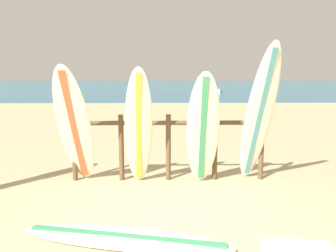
% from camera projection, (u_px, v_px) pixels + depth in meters
% --- Properties ---
extents(ground_plane, '(120.00, 120.00, 0.00)m').
position_uv_depth(ground_plane, '(164.00, 227.00, 4.05)').
color(ground_plane, tan).
extents(ocean_water, '(120.00, 80.00, 0.01)m').
position_uv_depth(ocean_water, '(162.00, 85.00, 61.32)').
color(ocean_water, '#196B93').
rests_on(ocean_water, ground).
extents(surfboard_rack, '(3.46, 0.09, 1.19)m').
position_uv_depth(surfboard_rack, '(168.00, 140.00, 5.79)').
color(surfboard_rack, brown).
rests_on(surfboard_rack, ground).
extents(surfboard_leaning_far_left, '(0.65, 1.05, 2.06)m').
position_uv_depth(surfboard_leaning_far_left, '(75.00, 127.00, 5.37)').
color(surfboard_leaning_far_left, silver).
rests_on(surfboard_leaning_far_left, ground).
extents(surfboard_leaning_left, '(0.52, 0.72, 2.02)m').
position_uv_depth(surfboard_leaning_left, '(139.00, 128.00, 5.40)').
color(surfboard_leaning_left, beige).
rests_on(surfboard_leaning_left, ground).
extents(surfboard_leaning_center_left, '(0.56, 0.68, 1.95)m').
position_uv_depth(surfboard_leaning_center_left, '(203.00, 130.00, 5.39)').
color(surfboard_leaning_center_left, beige).
rests_on(surfboard_leaning_center_left, ground).
extents(surfboard_leaning_center, '(0.56, 1.17, 2.40)m').
position_uv_depth(surfboard_leaning_center, '(259.00, 117.00, 5.36)').
color(surfboard_leaning_center, white).
rests_on(surfboard_leaning_center, ground).
extents(surfboard_lying_on_sand, '(2.57, 1.05, 0.08)m').
position_uv_depth(surfboard_lying_on_sand, '(125.00, 238.00, 3.71)').
color(surfboard_lying_on_sand, white).
rests_on(surfboard_lying_on_sand, ground).
extents(small_boat_offshore, '(2.95, 1.93, 0.71)m').
position_uv_depth(small_boat_offshore, '(208.00, 90.00, 34.95)').
color(small_boat_offshore, silver).
rests_on(small_boat_offshore, ocean_water).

